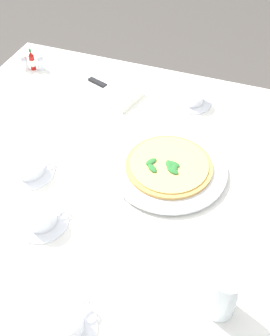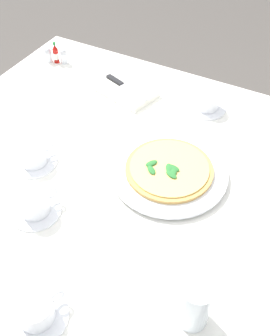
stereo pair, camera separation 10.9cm
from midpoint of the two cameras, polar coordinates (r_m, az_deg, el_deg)
name	(u,v)px [view 2 (the right image)]	position (r m, az deg, el deg)	size (l,w,h in m)	color
ground_plane	(112,293)	(1.71, -1.39, -17.77)	(8.00, 8.00, 0.00)	#4C4742
dining_table	(104,200)	(1.20, -1.90, -4.76)	(1.16, 1.16, 0.73)	white
pizza_plate	(169,172)	(1.10, 7.75, -0.73)	(0.32, 0.32, 0.02)	white
pizza	(169,169)	(1.09, 7.81, -0.23)	(0.24, 0.24, 0.02)	tan
coffee_cup_back_corner	(33,156)	(1.13, -11.85, 1.60)	(0.13, 0.13, 0.06)	white
coffee_cup_near_left	(34,204)	(1.01, -11.35, -5.30)	(0.13, 0.13, 0.07)	white
coffee_cup_far_right	(36,312)	(0.86, -10.39, -19.96)	(0.13, 0.13, 0.06)	white
coffee_cup_right_edge	(207,101)	(1.33, 12.70, 9.27)	(0.13, 0.13, 0.06)	white
water_glass_far_left	(194,306)	(0.84, 12.49, -19.10)	(0.06, 0.06, 0.13)	white
napkin_folded	(124,89)	(1.39, 0.69, 11.18)	(0.25, 0.18, 0.02)	white
dinner_knife	(125,86)	(1.38, 0.77, 11.61)	(0.19, 0.08, 0.01)	silver
hot_sauce_bottle	(56,54)	(1.56, -9.36, 15.85)	(0.02, 0.02, 0.08)	#B7140F
salt_shaker	(64,57)	(1.56, -8.23, 15.52)	(0.03, 0.03, 0.06)	white
pepper_shaker	(49,56)	(1.57, -10.40, 15.59)	(0.03, 0.03, 0.06)	white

